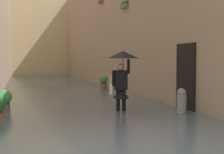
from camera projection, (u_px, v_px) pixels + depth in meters
ground_plane at (55, 88)px, 19.37m from camera, size 73.47×73.47×0.00m
flood_water at (55, 87)px, 19.37m from camera, size 6.70×35.39×0.13m
building_facade_left at (114, 23)px, 20.25m from camera, size 2.04×33.39×8.23m
building_facade_far at (39, 13)px, 33.97m from camera, size 9.50×1.80×13.63m
person_wading at (122, 70)px, 9.53m from camera, size 0.97×0.97×2.02m
potted_plant_near_left at (104, 83)px, 17.54m from camera, size 0.45×0.45×0.83m
potted_plant_mid_right at (5, 100)px, 9.63m from camera, size 0.45×0.45×0.77m
mooring_bollard at (182, 103)px, 9.17m from camera, size 0.28×0.28×0.86m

